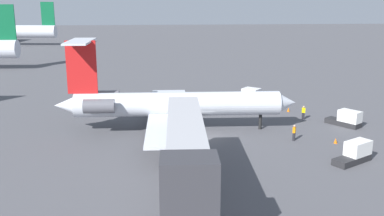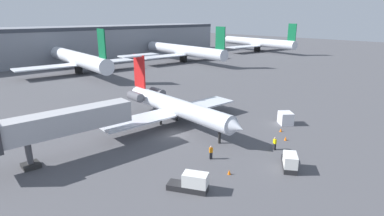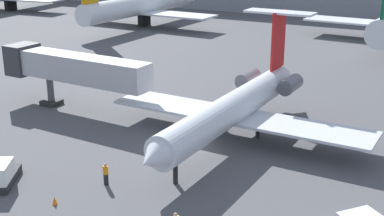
% 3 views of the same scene
% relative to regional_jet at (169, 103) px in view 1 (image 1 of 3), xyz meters
% --- Properties ---
extents(ground_plane, '(400.00, 400.00, 0.10)m').
position_rel_regional_jet_xyz_m(ground_plane, '(-2.47, -3.53, -3.18)').
color(ground_plane, '#4C4C51').
extents(regional_jet, '(23.88, 26.67, 10.04)m').
position_rel_regional_jet_xyz_m(regional_jet, '(0.00, 0.00, 0.00)').
color(regional_jet, silver).
rests_on(regional_jet, ground_plane).
extents(jet_bridge, '(17.38, 3.70, 6.09)m').
position_rel_regional_jet_xyz_m(jet_bridge, '(-18.44, -0.48, 1.28)').
color(jet_bridge, '#ADADB2').
rests_on(jet_bridge, ground_plane).
extents(ground_crew_marshaller, '(0.48, 0.42, 1.69)m').
position_rel_regional_jet_xyz_m(ground_crew_marshaller, '(-4.64, -12.71, -2.27)').
color(ground_crew_marshaller, black).
rests_on(ground_crew_marshaller, ground_plane).
extents(ground_crew_loader, '(0.37, 0.46, 1.69)m').
position_rel_regional_jet_xyz_m(ground_crew_loader, '(3.23, -16.38, -2.27)').
color(ground_crew_loader, black).
rests_on(ground_crew_loader, ground_plane).
extents(baggage_tug_lead, '(4.06, 3.48, 1.90)m').
position_rel_regional_jet_xyz_m(baggage_tug_lead, '(-0.02, -20.40, -2.29)').
color(baggage_tug_lead, '#262628').
rests_on(baggage_tug_lead, ground_plane).
extents(baggage_tug_trailing, '(3.25, 4.15, 1.90)m').
position_rel_regional_jet_xyz_m(baggage_tug_trailing, '(-11.07, -16.30, -2.29)').
color(baggage_tug_trailing, '#262628').
rests_on(baggage_tug_trailing, ground_plane).
extents(cargo_container_uld, '(2.92, 2.97, 1.92)m').
position_rel_regional_jet_xyz_m(cargo_container_uld, '(13.01, -12.08, -2.17)').
color(cargo_container_uld, silver).
rests_on(cargo_container_uld, ground_plane).
extents(traffic_cone_near, '(0.36, 0.36, 0.55)m').
position_rel_regional_jet_xyz_m(traffic_cone_near, '(9.47, -13.47, -2.85)').
color(traffic_cone_near, orange).
rests_on(traffic_cone_near, ground_plane).
extents(traffic_cone_mid, '(0.36, 0.36, 0.55)m').
position_rel_regional_jet_xyz_m(traffic_cone_mid, '(7.05, -15.71, -2.85)').
color(traffic_cone_mid, orange).
rests_on(traffic_cone_mid, ground_plane).
extents(traffic_cone_far, '(0.36, 0.36, 0.55)m').
position_rel_regional_jet_xyz_m(traffic_cone_far, '(-5.91, -16.67, -2.85)').
color(traffic_cone_far, orange).
rests_on(traffic_cone_far, ground_plane).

